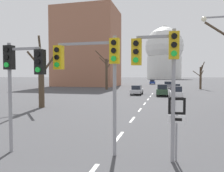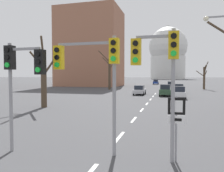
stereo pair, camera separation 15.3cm
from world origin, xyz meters
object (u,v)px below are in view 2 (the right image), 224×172
object	(u,v)px
traffic_signal_near_left	(21,70)
sedan_near_right	(140,90)
route_sign_post	(176,118)
sedan_distant_centre	(171,85)
sedan_far_right	(179,92)
sedan_far_left	(178,88)
sedan_mid_centre	(156,82)
traffic_signal_near_right	(160,62)
sedan_near_left	(165,90)
traffic_signal_centre_tall	(93,65)

from	to	relation	value
traffic_signal_near_left	sedan_near_right	world-z (taller)	traffic_signal_near_left
route_sign_post	sedan_near_right	xyz separation A→B (m)	(-5.07, 27.50, -0.85)
sedan_near_right	sedan_distant_centre	size ratio (longest dim) A/B	1.13
traffic_signal_near_left	sedan_near_right	bearing A→B (deg)	88.11
traffic_signal_near_left	sedan_far_right	distance (m)	24.99
sedan_far_left	sedan_mid_centre	bearing A→B (deg)	99.58
traffic_signal_near_left	sedan_near_right	size ratio (longest dim) A/B	0.97
traffic_signal_near_right	sedan_mid_centre	xyz separation A→B (m)	(-4.59, 70.69, -2.73)
traffic_signal_near_left	sedan_far_left	size ratio (longest dim) A/B	1.04
sedan_near_left	sedan_distant_centre	size ratio (longest dim) A/B	1.11
sedan_near_right	sedan_far_right	size ratio (longest dim) A/B	1.07
sedan_distant_centre	sedan_far_right	bearing A→B (deg)	-87.71
route_sign_post	sedan_mid_centre	distance (m)	70.84
sedan_near_right	sedan_far_left	distance (m)	8.21
sedan_far_left	sedan_far_right	xyz separation A→B (m)	(-0.25, -9.48, 0.01)
sedan_far_right	sedan_distant_centre	world-z (taller)	sedan_distant_centre
sedan_near_left	sedan_far_right	xyz separation A→B (m)	(1.93, -3.10, -0.05)
sedan_near_right	sedan_mid_centre	world-z (taller)	sedan_mid_centre
traffic_signal_near_right	sedan_near_right	size ratio (longest dim) A/B	1.04
sedan_mid_centre	sedan_far_left	bearing A→B (deg)	-80.42
sedan_mid_centre	sedan_far_right	size ratio (longest dim) A/B	1.08
sedan_near_right	sedan_mid_centre	bearing A→B (deg)	90.16
sedan_far_left	sedan_near_left	bearing A→B (deg)	-108.80
route_sign_post	sedan_far_right	world-z (taller)	route_sign_post
traffic_signal_centre_tall	sedan_near_right	world-z (taller)	traffic_signal_centre_tall
sedan_near_left	sedan_mid_centre	xyz separation A→B (m)	(-4.22, 44.23, -0.01)
sedan_near_right	traffic_signal_centre_tall	bearing A→B (deg)	-85.98
sedan_near_right	sedan_mid_centre	xyz separation A→B (m)	(-0.12, 43.15, 0.09)
traffic_signal_near_right	sedan_far_left	distance (m)	33.00
sedan_near_right	sedan_far_left	world-z (taller)	sedan_far_left
traffic_signal_near_right	traffic_signal_centre_tall	world-z (taller)	traffic_signal_near_right
traffic_signal_near_left	sedan_near_left	size ratio (longest dim) A/B	0.99
sedan_near_left	sedan_far_left	bearing A→B (deg)	71.20
sedan_near_left	sedan_mid_centre	size ratio (longest dim) A/B	0.98
traffic_signal_near_left	route_sign_post	xyz separation A→B (m)	(6.00, 0.56, -1.71)
sedan_far_right	sedan_distant_centre	size ratio (longest dim) A/B	1.06
sedan_far_right	sedan_distant_centre	xyz separation A→B (m)	(-0.98, 24.62, 0.01)
traffic_signal_centre_tall	sedan_distant_centre	bearing A→B (deg)	86.27
traffic_signal_near_left	sedan_near_left	xyz separation A→B (m)	(5.03, 26.97, -2.46)
traffic_signal_near_left	traffic_signal_centre_tall	xyz separation A→B (m)	(2.85, 0.63, 0.19)
sedan_near_left	traffic_signal_near_left	bearing A→B (deg)	-100.56
traffic_signal_near_left	sedan_near_left	distance (m)	27.55
route_sign_post	sedan_near_right	world-z (taller)	route_sign_post
traffic_signal_near_left	sedan_mid_centre	xyz separation A→B (m)	(0.81, 71.21, -2.47)
traffic_signal_near_left	traffic_signal_centre_tall	distance (m)	2.93
traffic_signal_near_right	traffic_signal_centre_tall	size ratio (longest dim) A/B	1.03
sedan_distant_centre	traffic_signal_near_left	bearing A→B (deg)	-97.02
sedan_near_right	sedan_mid_centre	distance (m)	43.15
sedan_far_right	sedan_far_left	bearing A→B (deg)	88.52
traffic_signal_near_right	route_sign_post	size ratio (longest dim) A/B	2.00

